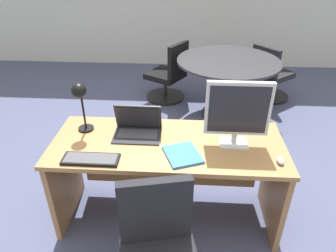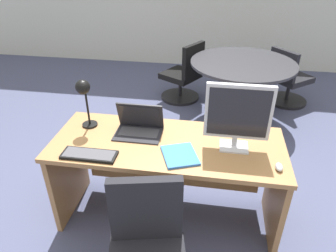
{
  "view_description": "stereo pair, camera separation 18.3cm",
  "coord_description": "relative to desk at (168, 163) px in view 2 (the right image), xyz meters",
  "views": [
    {
      "loc": [
        0.12,
        -1.89,
        2.03
      ],
      "look_at": [
        0.0,
        0.03,
        0.88
      ],
      "focal_mm": 33.33,
      "sensor_mm": 36.0,
      "label": 1
    },
    {
      "loc": [
        0.31,
        -1.87,
        2.03
      ],
      "look_at": [
        0.0,
        0.03,
        0.88
      ],
      "focal_mm": 33.33,
      "sensor_mm": 36.0,
      "label": 2
    }
  ],
  "objects": [
    {
      "name": "keyboard",
      "position": [
        -0.5,
        -0.3,
        0.24
      ],
      "size": [
        0.38,
        0.14,
        0.02
      ],
      "color": "black",
      "rests_on": "desk"
    },
    {
      "name": "meeting_chair_far",
      "position": [
        1.32,
        2.37,
        -0.22
      ],
      "size": [
        0.65,
        0.65,
        0.8
      ],
      "color": "black",
      "rests_on": "ground"
    },
    {
      "name": "meeting_chair_near",
      "position": [
        -0.13,
        2.25,
        -0.2
      ],
      "size": [
        0.64,
        0.63,
        0.85
      ],
      "color": "black",
      "rests_on": "ground"
    },
    {
      "name": "desk",
      "position": [
        0.0,
        0.0,
        0.0
      ],
      "size": [
        1.71,
        0.69,
        0.76
      ],
      "color": "#9E7042",
      "rests_on": "ground"
    },
    {
      "name": "meeting_table",
      "position": [
        0.63,
        1.8,
        0.05
      ],
      "size": [
        1.27,
        1.27,
        0.77
      ],
      "color": "black",
      "rests_on": "ground"
    },
    {
      "name": "ground",
      "position": [
        0.0,
        1.45,
        -0.53
      ],
      "size": [
        12.0,
        12.0,
        0.0
      ],
      "primitive_type": "plane",
      "color": "#474C6B"
    },
    {
      "name": "laptop",
      "position": [
        -0.24,
        0.07,
        0.29
      ],
      "size": [
        0.35,
        0.25,
        0.23
      ],
      "color": "black",
      "rests_on": "desk"
    },
    {
      "name": "book",
      "position": [
        0.11,
        -0.21,
        0.23
      ],
      "size": [
        0.3,
        0.32,
        0.02
      ],
      "color": "blue",
      "rests_on": "desk"
    },
    {
      "name": "monitor",
      "position": [
        0.48,
        -0.04,
        0.5
      ],
      "size": [
        0.45,
        0.16,
        0.48
      ],
      "color": "#B7BABF",
      "rests_on": "desk"
    },
    {
      "name": "desk_lamp",
      "position": [
        -0.65,
        0.07,
        0.52
      ],
      "size": [
        0.12,
        0.14,
        0.4
      ],
      "color": "black",
      "rests_on": "desk"
    },
    {
      "name": "mouse",
      "position": [
        0.76,
        -0.24,
        0.24
      ],
      "size": [
        0.05,
        0.08,
        0.04
      ],
      "color": "#B7BABF",
      "rests_on": "desk"
    }
  ]
}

